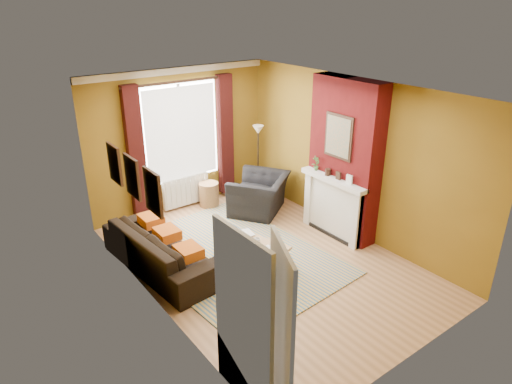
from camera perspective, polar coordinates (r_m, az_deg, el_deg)
ground at (r=7.58m, az=1.14°, el=-8.61°), size 5.50×5.50×0.00m
room_walls at (r=7.52m, az=3.68°, el=2.83°), size 3.82×5.54×2.83m
striped_rug at (r=7.69m, az=-2.88°, el=-8.02°), size 2.83×3.73×0.02m
sofa at (r=7.39m, az=-11.65°, el=-6.98°), size 1.12×2.40×0.68m
armchair at (r=9.07m, az=0.41°, el=-0.27°), size 1.53×1.50×0.75m
coffee_table at (r=7.33m, az=-0.40°, el=-6.74°), size 0.90×1.25×0.38m
wicker_stool at (r=9.43m, az=-5.90°, el=-0.29°), size 0.46×0.46×0.50m
floor_lamp at (r=9.47m, az=0.27°, el=6.36°), size 0.28×0.28×1.58m
book_a at (r=7.08m, az=1.23°, el=-7.46°), size 0.21×0.25×0.02m
book_b at (r=7.56m, az=-1.89°, el=-5.32°), size 0.25×0.31×0.02m
mug at (r=7.28m, az=0.14°, el=-6.15°), size 0.11×0.11×0.10m
tv_remote at (r=7.26m, az=-1.19°, el=-6.61°), size 0.11×0.18×0.02m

